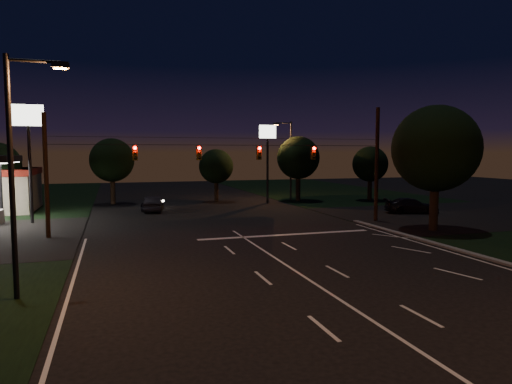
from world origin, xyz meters
name	(u,v)px	position (x,y,z in m)	size (l,w,h in m)	color
ground	(320,287)	(0.00, 0.00, 0.00)	(140.00, 140.00, 0.00)	black
cross_street_right	(449,215)	(20.00, 16.00, 0.00)	(20.00, 16.00, 0.02)	black
center_line	(412,346)	(0.00, -6.00, 0.01)	(0.14, 40.00, 0.01)	silver
stop_bar	(286,235)	(3.00, 11.50, 0.01)	(12.00, 0.50, 0.01)	silver
utility_pole_right	(375,221)	(12.00, 15.00, 0.00)	(0.30, 0.30, 9.00)	black
utility_pole_left	(49,238)	(-12.00, 15.00, 0.00)	(0.28, 0.28, 8.00)	black
signal_span	(230,152)	(0.00, 14.96, 5.50)	(24.00, 0.40, 1.56)	black
pole_sign_left_near	(29,133)	(-14.00, 22.00, 6.98)	(2.20, 0.30, 9.10)	black
pole_sign_right	(268,145)	(8.00, 30.00, 6.24)	(1.80, 0.30, 8.40)	black
street_light_left	(19,159)	(-11.24, 2.00, 5.24)	(2.20, 0.35, 9.00)	black
street_light_right_far	(289,155)	(11.24, 32.00, 5.24)	(2.20, 0.35, 9.00)	black
tree_right_near	(434,150)	(13.53, 10.17, 5.68)	(6.00, 6.00, 8.76)	black
tree_far_b	(112,161)	(-7.98, 34.13, 4.61)	(4.60, 4.60, 6.98)	black
tree_far_c	(216,167)	(3.02, 33.10, 3.90)	(3.80, 3.80, 5.86)	black
tree_far_d	(298,158)	(12.02, 31.13, 4.83)	(4.80, 4.80, 7.30)	black
tree_far_e	(370,165)	(20.02, 29.11, 4.11)	(4.00, 4.00, 6.18)	black
car_oncoming_a	(152,204)	(-4.46, 27.25, 0.64)	(1.50, 3.74, 1.27)	black
car_oncoming_b	(153,204)	(-4.43, 26.46, 0.70)	(1.48, 4.24, 1.40)	black
car_cross	(412,206)	(17.64, 18.09, 0.69)	(1.92, 4.73, 1.37)	black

